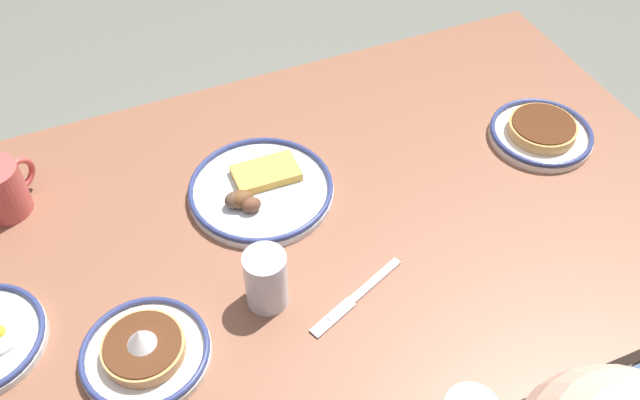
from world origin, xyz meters
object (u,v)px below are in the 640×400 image
coffee_mug (0,189)px  plate_center_pancakes (260,189)px  plate_far_side (145,351)px  butter_knife (357,296)px  drinking_glass (266,281)px  plate_near_main (541,132)px

coffee_mug → plate_center_pancakes: bearing=161.6°
plate_center_pancakes → plate_far_side: size_ratio=1.35×
coffee_mug → butter_knife: size_ratio=0.58×
plate_center_pancakes → butter_knife: (-0.07, 0.29, -0.01)m
coffee_mug → butter_knife: (-0.51, 0.43, -0.05)m
plate_center_pancakes → drinking_glass: size_ratio=2.49×
plate_center_pancakes → drinking_glass: bearing=73.2°
plate_center_pancakes → coffee_mug: 0.47m
plate_near_main → coffee_mug: 1.05m
plate_far_side → drinking_glass: drinking_glass is taller
plate_far_side → coffee_mug: coffee_mug is taller
plate_far_side → butter_knife: (-0.35, 0.02, -0.02)m
butter_knife → plate_near_main: bearing=-157.5°
drinking_glass → plate_center_pancakes: bearing=-106.8°
plate_near_main → coffee_mug: bearing=-12.2°
coffee_mug → butter_knife: bearing=139.8°
coffee_mug → plate_near_main: bearing=167.8°
coffee_mug → drinking_glass: (-0.37, 0.38, -0.00)m
plate_near_main → plate_center_pancakes: (0.58, -0.07, -0.00)m
plate_center_pancakes → plate_far_side: (0.28, 0.26, 0.00)m
drinking_glass → butter_knife: 0.16m
drinking_glass → coffee_mug: bearing=-45.5°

